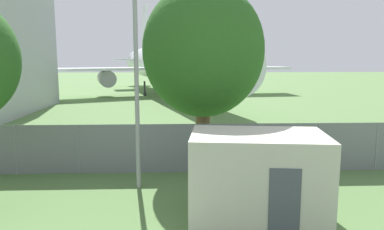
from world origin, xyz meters
name	(u,v)px	position (x,y,z in m)	size (l,w,h in m)	color
perimeter_fence	(139,149)	(0.00, 10.11, 1.04)	(56.07, 0.07, 2.09)	gray
airplane	(167,64)	(0.39, 42.02, 4.06)	(33.56, 42.19, 13.12)	silver
portable_cabin	(258,176)	(4.02, 5.44, 1.30)	(4.24, 3.00, 2.61)	beige
tree_left_of_cabin	(203,51)	(2.79, 11.51, 5.12)	(5.39, 5.39, 8.11)	brown
light_mast	(136,62)	(0.16, 8.30, 4.67)	(0.44, 0.44, 7.63)	#99999E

